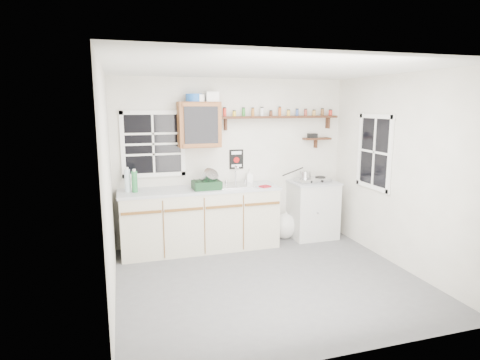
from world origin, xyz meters
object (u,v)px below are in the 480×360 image
Objects in this scene: main_cabinet at (200,219)px; dish_rack at (208,182)px; spice_shelf at (280,116)px; upper_cabinet at (199,125)px; hotplate at (313,180)px; right_cabinet at (313,209)px.

dish_rack reaches higher than main_cabinet.
spice_shelf reaches higher than main_cabinet.
main_cabinet is 3.55× the size of upper_cabinet.
upper_cabinet is at bearing 104.27° from dish_rack.
right_cabinet is at bearing 28.34° from hotplate.
right_cabinet is 2.26m from upper_cabinet.
spice_shelf is at bearing 11.61° from dish_rack.
right_cabinet is at bearing 0.79° from main_cabinet.
main_cabinet is 1.21× the size of spice_shelf.
hotplate is (1.70, 0.08, -0.07)m from dish_rack.
dish_rack reaches higher than hotplate.
upper_cabinet is at bearing -176.89° from spice_shelf.
hotplate is at bearing -147.40° from right_cabinet.
right_cabinet is 0.49m from hotplate.
upper_cabinet is 1.61× the size of dish_rack.
main_cabinet is at bearing 139.89° from dish_rack.
dish_rack is (-1.21, -0.29, -0.91)m from spice_shelf.
spice_shelf is 4.73× the size of dish_rack.
main_cabinet is at bearing -170.75° from spice_shelf.
spice_shelf is (1.31, 0.21, 1.47)m from main_cabinet.
hotplate is at bearing -4.47° from upper_cabinet.
hotplate is (1.77, -0.14, -0.88)m from upper_cabinet.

